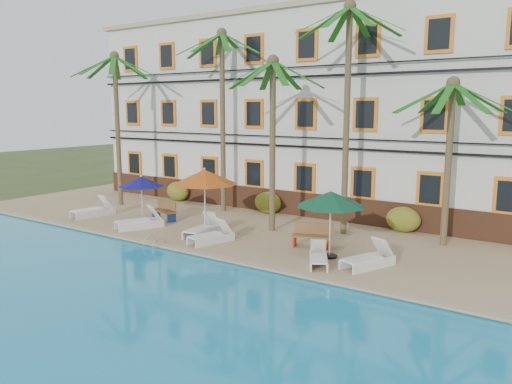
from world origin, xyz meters
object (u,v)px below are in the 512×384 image
Objects in this scene: umbrella_red at (204,177)px; pool_ladder at (155,245)px; palm_e at (450,136)px; lounger_d at (212,235)px; lounger_e at (319,257)px; bench_right at (312,235)px; palm_d at (348,90)px; lounger_b at (140,221)px; lounger_a at (94,210)px; palm_c at (273,119)px; palm_b at (222,97)px; palm_a at (117,108)px; umbrella_green at (331,199)px; umbrella_blue at (141,182)px; bench_left at (165,210)px; lounger_c at (204,228)px; lounger_f at (369,258)px.

pool_ladder is at bearing -98.10° from umbrella_red.
lounger_d is (-7.71, -4.76, -3.95)m from palm_e.
lounger_e is 1.10× the size of bench_right.
palm_d is 7.37m from lounger_e.
lounger_e is (9.01, -0.26, -0.06)m from lounger_b.
umbrella_red reaches higher than lounger_a.
palm_c is 10.03× the size of pool_ladder.
palm_b is 5.83× the size of bench_right.
palm_b is 8.30m from lounger_d.
palm_a is 14.56m from umbrella_green.
umbrella_red is (4.15, -0.29, 0.57)m from umbrella_blue.
umbrella_green is at bearing 93.56° from lounger_e.
bench_left is (-9.21, 1.12, -1.64)m from umbrella_green.
lounger_c is at bearing 75.98° from pool_ladder.
palm_d reaches higher than umbrella_blue.
umbrella_blue is 1.04× the size of lounger_f.
umbrella_red is at bearing -157.08° from palm_e.
palm_c is 5.30m from bench_right.
lounger_f is at bearing -25.33° from palm_b.
umbrella_red is at bearing -145.99° from palm_d.
umbrella_green is 2.41m from lounger_f.
umbrella_red is at bearing 4.13° from lounger_a.
palm_a is 1.11× the size of palm_c.
palm_e is at bearing -2.04° from palm_b.
lounger_f is at bearing -3.53° from umbrella_red.
umbrella_green is at bearing -30.02° from palm_c.
umbrella_blue is at bearing -116.16° from palm_b.
bench_right is (11.52, 1.15, 0.15)m from lounger_a.
lounger_b is 2.93× the size of pool_ladder.
umbrella_red is 1.14× the size of umbrella_green.
palm_b is at bearing 118.40° from umbrella_red.
lounger_c is 2.36m from pool_ladder.
lounger_f is (7.51, -0.46, -2.11)m from umbrella_red.
lounger_e is (6.00, -1.17, -2.16)m from umbrella_red.
palm_a is at bearing 163.88° from umbrella_red.
palm_a is 5.59m from umbrella_blue.
bench_left is at bearing -107.50° from palm_b.
lounger_e is at bearing -1.67° from lounger_b.
lounger_d is (5.33, -1.29, -1.55)m from umbrella_blue.
umbrella_green is 3.33× the size of pool_ladder.
lounger_f is at bearing -0.92° from lounger_c.
palm_a is at bearing 160.18° from lounger_d.
umbrella_green is 1.43× the size of lounger_e.
palm_b is 12.13m from lounger_f.
bench_left and bench_right have the same top height.
umbrella_green reaches higher than bench_left.
palm_b reaches higher than bench_right.
pool_ladder is at bearing -50.65° from bench_left.
lounger_d is 2.26m from pool_ladder.
lounger_b is at bearing -170.10° from lounger_c.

